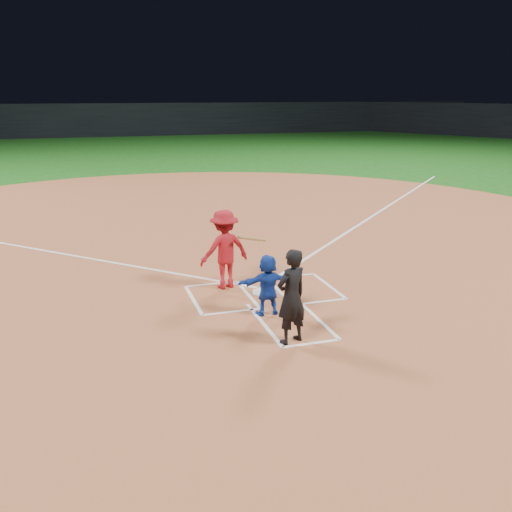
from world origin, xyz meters
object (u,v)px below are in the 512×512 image
object	(u,v)px
catcher	(268,285)
umpire	(291,297)
batter_at_plate	(225,249)
home_plate	(264,292)

from	to	relation	value
catcher	umpire	world-z (taller)	umpire
umpire	batter_at_plate	xyz separation A→B (m)	(-0.39, 3.23, 0.04)
home_plate	umpire	xyz separation A→B (m)	(-0.34, -2.62, 0.86)
umpire	catcher	bearing A→B (deg)	-112.53
catcher	home_plate	bearing A→B (deg)	-103.68
umpire	batter_at_plate	world-z (taller)	batter_at_plate
home_plate	umpire	distance (m)	2.78
umpire	home_plate	bearing A→B (deg)	-119.00
home_plate	catcher	xyz separation A→B (m)	(-0.32, -1.23, 0.61)
home_plate	umpire	bearing A→B (deg)	82.69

